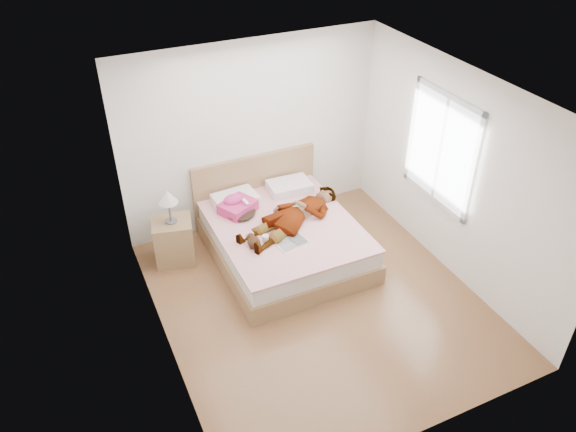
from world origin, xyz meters
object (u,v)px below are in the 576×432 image
at_px(bed, 282,235).
at_px(nightstand, 173,238).
at_px(towel, 237,205).
at_px(woman, 293,212).
at_px(magazine, 291,242).
at_px(plush_toy, 253,241).
at_px(coffee_mug, 266,238).
at_px(phone, 245,201).

bearing_deg(bed, nightstand, 161.16).
relative_size(bed, towel, 3.75).
distance_m(woman, magazine, 0.49).
bearing_deg(woman, nightstand, -132.05).
distance_m(plush_toy, nightstand, 1.14).
bearing_deg(towel, magazine, -68.52).
bearing_deg(bed, woman, -17.16).
xyz_separation_m(woman, coffee_mug, (-0.51, -0.28, -0.07)).
relative_size(magazine, plush_toy, 1.78).
relative_size(bed, nightstand, 1.97).
relative_size(woman, plush_toy, 7.11).
bearing_deg(coffee_mug, plush_toy, -175.93).
height_order(towel, coffee_mug, towel).
xyz_separation_m(plush_toy, nightstand, (-0.80, 0.79, -0.23)).
distance_m(magazine, nightstand, 1.55).
height_order(bed, towel, bed).
relative_size(towel, coffee_mug, 4.46).
bearing_deg(nightstand, plush_toy, -44.64).
relative_size(magazine, nightstand, 0.40).
relative_size(coffee_mug, nightstand, 0.12).
bearing_deg(bed, coffee_mug, -138.47).
height_order(woman, plush_toy, woman).
distance_m(bed, coffee_mug, 0.56).
distance_m(woman, plush_toy, 0.73).
relative_size(towel, magazine, 1.32).
relative_size(phone, magazine, 0.23).
xyz_separation_m(towel, plush_toy, (-0.08, -0.79, -0.03)).
xyz_separation_m(woman, plush_toy, (-0.67, -0.29, -0.05)).
bearing_deg(coffee_mug, phone, 89.48).
relative_size(bed, coffee_mug, 16.70).
height_order(woman, bed, bed).
xyz_separation_m(phone, bed, (0.36, -0.36, -0.42)).
xyz_separation_m(bed, nightstand, (-1.33, 0.45, 0.08)).
xyz_separation_m(coffee_mug, nightstand, (-0.96, 0.77, -0.21)).
bearing_deg(plush_toy, magazine, -16.22).
bearing_deg(magazine, coffee_mug, 153.01).
distance_m(phone, plush_toy, 0.72).
bearing_deg(magazine, woman, 61.28).
xyz_separation_m(bed, plush_toy, (-0.53, -0.33, 0.30)).
relative_size(phone, towel, 0.18).
xyz_separation_m(woman, bed, (-0.14, 0.04, -0.35)).
xyz_separation_m(towel, nightstand, (-0.88, 0.00, -0.25)).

